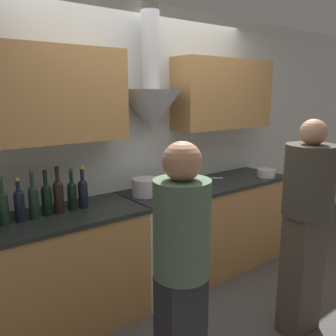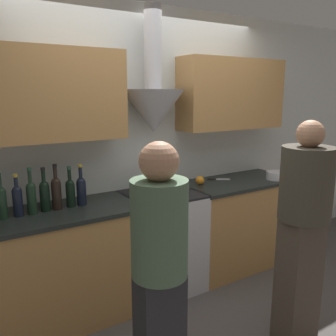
# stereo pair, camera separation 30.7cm
# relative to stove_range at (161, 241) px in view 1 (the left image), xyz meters

# --- Properties ---
(ground_plane) EXTENTS (12.00, 12.00, 0.00)m
(ground_plane) POSITION_rel_stove_range_xyz_m (0.00, -0.33, -0.47)
(ground_plane) COLOR #4C4744
(wall_back) EXTENTS (8.40, 0.55, 2.60)m
(wall_back) POSITION_rel_stove_range_xyz_m (-0.03, 0.27, 1.00)
(wall_back) COLOR silver
(wall_back) RESTS_ON ground_plane
(counter_left) EXTENTS (1.38, 0.62, 0.93)m
(counter_left) POSITION_rel_stove_range_xyz_m (-1.00, -0.00, -0.00)
(counter_left) COLOR #B27F47
(counter_left) RESTS_ON ground_plane
(counter_right) EXTENTS (1.20, 0.62, 0.93)m
(counter_right) POSITION_rel_stove_range_xyz_m (0.92, -0.00, -0.00)
(counter_right) COLOR #B27F47
(counter_right) RESTS_ON ground_plane
(stove_range) EXTENTS (0.65, 0.60, 0.93)m
(stove_range) POSITION_rel_stove_range_xyz_m (0.00, 0.00, 0.00)
(stove_range) COLOR silver
(stove_range) RESTS_ON ground_plane
(wine_bottle_3) EXTENTS (0.07, 0.07, 0.33)m
(wine_bottle_3) POSITION_rel_stove_range_xyz_m (-1.31, 0.04, 0.59)
(wine_bottle_3) COLOR black
(wine_bottle_3) RESTS_ON counter_left
(wine_bottle_4) EXTENTS (0.07, 0.07, 0.32)m
(wine_bottle_4) POSITION_rel_stove_range_xyz_m (-1.21, 0.03, 0.59)
(wine_bottle_4) COLOR black
(wine_bottle_4) RESTS_ON counter_left
(wine_bottle_5) EXTENTS (0.07, 0.07, 0.35)m
(wine_bottle_5) POSITION_rel_stove_range_xyz_m (-1.11, 0.03, 0.60)
(wine_bottle_5) COLOR black
(wine_bottle_5) RESTS_ON counter_left
(wine_bottle_6) EXTENTS (0.08, 0.08, 0.34)m
(wine_bottle_6) POSITION_rel_stove_range_xyz_m (-1.01, 0.05, 0.59)
(wine_bottle_6) COLOR black
(wine_bottle_6) RESTS_ON counter_left
(wine_bottle_7) EXTENTS (0.08, 0.08, 0.36)m
(wine_bottle_7) POSITION_rel_stove_range_xyz_m (-0.92, 0.04, 0.60)
(wine_bottle_7) COLOR black
(wine_bottle_7) RESTS_ON counter_left
(wine_bottle_8) EXTENTS (0.07, 0.07, 0.33)m
(wine_bottle_8) POSITION_rel_stove_range_xyz_m (-0.81, 0.05, 0.59)
(wine_bottle_8) COLOR black
(wine_bottle_8) RESTS_ON counter_left
(wine_bottle_9) EXTENTS (0.08, 0.08, 0.33)m
(wine_bottle_9) POSITION_rel_stove_range_xyz_m (-0.72, 0.05, 0.59)
(wine_bottle_9) COLOR black
(wine_bottle_9) RESTS_ON counter_left
(stock_pot) EXTENTS (0.24, 0.24, 0.15)m
(stock_pot) POSITION_rel_stove_range_xyz_m (-0.15, 0.04, 0.54)
(stock_pot) COLOR silver
(stock_pot) RESTS_ON stove_range
(mixing_bowl) EXTENTS (0.22, 0.22, 0.07)m
(mixing_bowl) POSITION_rel_stove_range_xyz_m (0.15, -0.02, 0.49)
(mixing_bowl) COLOR silver
(mixing_bowl) RESTS_ON stove_range
(orange_fruit) EXTENTS (0.08, 0.08, 0.08)m
(orange_fruit) POSITION_rel_stove_range_xyz_m (0.47, 0.06, 0.50)
(orange_fruit) COLOR orange
(orange_fruit) RESTS_ON counter_right
(saucepan) EXTENTS (0.19, 0.19, 0.08)m
(saucepan) POSITION_rel_stove_range_xyz_m (1.28, -0.17, 0.50)
(saucepan) COLOR silver
(saucepan) RESTS_ON counter_right
(chefs_knife) EXTENTS (0.21, 0.15, 0.01)m
(chefs_knife) POSITION_rel_stove_range_xyz_m (0.76, 0.13, 0.46)
(chefs_knife) COLOR silver
(chefs_knife) RESTS_ON counter_right
(person_foreground_left) EXTENTS (0.31, 0.31, 1.57)m
(person_foreground_left) POSITION_rel_stove_range_xyz_m (-0.66, -1.09, 0.41)
(person_foreground_left) COLOR #28282D
(person_foreground_left) RESTS_ON ground_plane
(person_foreground_right) EXTENTS (0.36, 0.36, 1.64)m
(person_foreground_right) POSITION_rel_stove_range_xyz_m (0.48, -1.14, 0.43)
(person_foreground_right) COLOR #473D33
(person_foreground_right) RESTS_ON ground_plane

